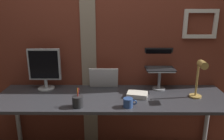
# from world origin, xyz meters

# --- Properties ---
(brick_wall_back) EXTENTS (3.44, 0.16, 2.39)m
(brick_wall_back) POSITION_xyz_m (0.00, 0.36, 1.20)
(brick_wall_back) COLOR brown
(brick_wall_back) RESTS_ON ground_plane
(desk) EXTENTS (2.34, 0.67, 0.77)m
(desk) POSITION_xyz_m (0.11, -0.03, 0.70)
(desk) COLOR #333338
(desk) RESTS_ON ground_plane
(monitor) EXTENTS (0.34, 0.18, 0.45)m
(monitor) POSITION_xyz_m (-0.61, 0.18, 1.02)
(monitor) COLOR #ADB2B7
(monitor) RESTS_ON desk
(laptop_stand) EXTENTS (0.28, 0.22, 0.23)m
(laptop_stand) POSITION_xyz_m (0.62, 0.18, 0.92)
(laptop_stand) COLOR gray
(laptop_stand) RESTS_ON desk
(laptop) EXTENTS (0.31, 0.28, 0.21)m
(laptop) POSITION_xyz_m (0.62, 0.25, 1.05)
(laptop) COLOR black
(laptop) RESTS_ON laptop_stand
(whiteboard_panel) EXTENTS (0.31, 0.08, 0.23)m
(whiteboard_panel) POSITION_xyz_m (0.02, 0.22, 0.88)
(whiteboard_panel) COLOR white
(whiteboard_panel) RESTS_ON desk
(desk_lamp) EXTENTS (0.12, 0.20, 0.39)m
(desk_lamp) POSITION_xyz_m (0.95, -0.08, 1.01)
(desk_lamp) COLOR tan
(desk_lamp) RESTS_ON desk
(pen_cup) EXTENTS (0.10, 0.10, 0.18)m
(pen_cup) POSITION_xyz_m (-0.19, -0.26, 0.82)
(pen_cup) COLOR #262628
(pen_cup) RESTS_ON desk
(coffee_mug) EXTENTS (0.12, 0.09, 0.08)m
(coffee_mug) POSITION_xyz_m (0.26, -0.26, 0.81)
(coffee_mug) COLOR #2D4C8C
(coffee_mug) RESTS_ON desk
(paper_clutter_stack) EXTENTS (0.23, 0.18, 0.04)m
(paper_clutter_stack) POSITION_xyz_m (0.37, -0.03, 0.79)
(paper_clutter_stack) COLOR silver
(paper_clutter_stack) RESTS_ON desk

